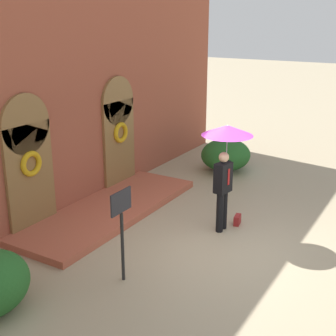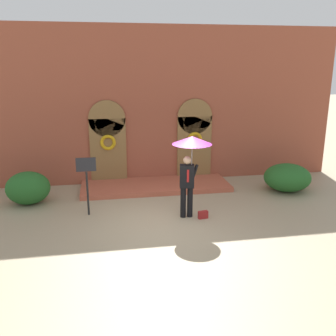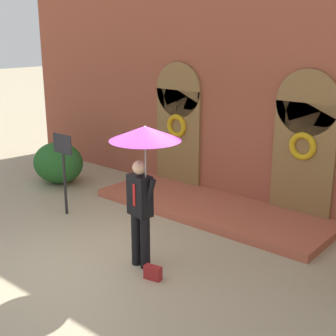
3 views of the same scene
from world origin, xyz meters
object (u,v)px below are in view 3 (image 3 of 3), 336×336
at_px(shrub_left, 58,163).
at_px(sign_post, 63,161).
at_px(person_with_umbrella, 144,155).
at_px(handbag, 153,273).

bearing_deg(shrub_left, sign_post, -33.32).
bearing_deg(person_with_umbrella, shrub_left, 158.38).
xyz_separation_m(sign_post, shrub_left, (-1.88, 1.24, -0.64)).
height_order(sign_post, shrub_left, sign_post).
height_order(person_with_umbrella, shrub_left, person_with_umbrella).
relative_size(person_with_umbrella, sign_post, 1.37).
bearing_deg(shrub_left, handbag, -22.23).
bearing_deg(sign_post, person_with_umbrella, -12.74).
bearing_deg(handbag, person_with_umbrella, 139.63).
height_order(handbag, shrub_left, shrub_left).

